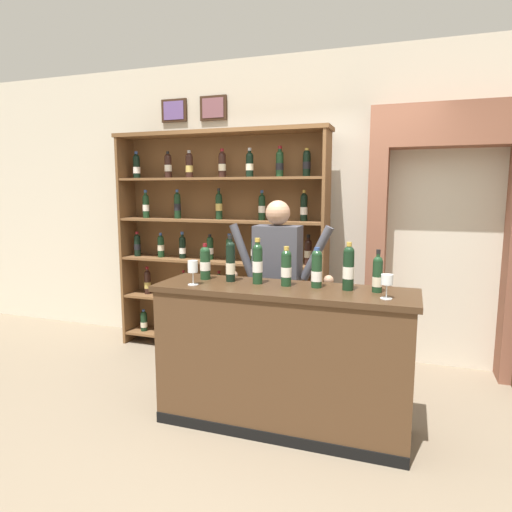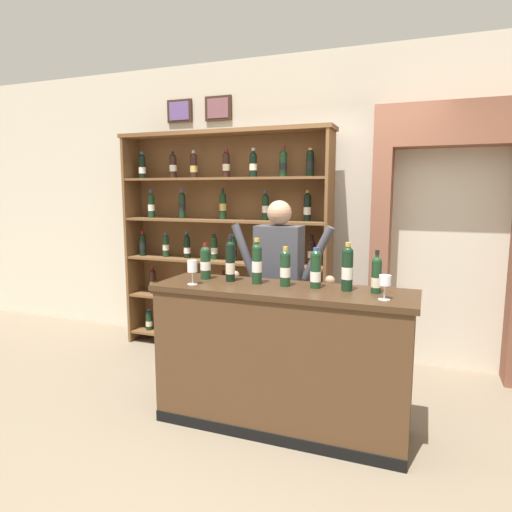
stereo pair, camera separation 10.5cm
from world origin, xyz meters
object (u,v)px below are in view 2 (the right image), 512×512
Objects in this scene: wine_shelf at (225,238)px; tasting_bottle_bianco at (376,275)px; tasting_bottle_riserva at (205,262)px; tasting_bottle_grappa at (316,269)px; shopkeeper at (279,275)px; tasting_bottle_prosecco at (230,261)px; tasting_bottle_chianti at (285,267)px; tasting_bottle_vin_santo at (257,262)px; wine_glass_center at (385,282)px; tasting_bottle_rosso at (347,268)px; wine_glass_right at (192,268)px; tasting_counter at (281,358)px.

wine_shelf reaches higher than tasting_bottle_bianco.
tasting_bottle_riserva is 0.86m from tasting_bottle_grappa.
shopkeeper is 0.59m from tasting_bottle_prosecco.
wine_shelf is 8.13× the size of tasting_bottle_chianti.
tasting_bottle_vin_santo is 1.18× the size of tasting_bottle_grappa.
tasting_bottle_grappa reaches higher than wine_glass_center.
tasting_bottle_vin_santo reaches higher than tasting_bottle_rosso.
tasting_bottle_bianco is at bearing -1.15° from tasting_bottle_riserva.
wine_glass_right reaches higher than wine_glass_center.
tasting_bottle_prosecco is 0.43m from tasting_bottle_chianti.
tasting_bottle_grappa is at bearing 0.05° from tasting_bottle_prosecco.
wine_glass_center is at bearing -39.28° from wine_shelf.
tasting_bottle_rosso reaches higher than tasting_bottle_riserva.
tasting_counter is 0.94m from wine_glass_center.
tasting_bottle_bianco is at bearing 0.66° from tasting_bottle_chianti.
tasting_counter is 0.65m from tasting_bottle_chianti.
tasting_bottle_grappa is at bearing 18.61° from tasting_counter.
wine_glass_center is at bearing -20.98° from tasting_bottle_grappa.
tasting_bottle_rosso reaches higher than tasting_bottle_grappa.
tasting_bottle_grappa is at bearing 1.54° from tasting_bottle_vin_santo.
tasting_bottle_vin_santo is (0.21, -0.01, 0.00)m from tasting_bottle_prosecco.
shopkeeper is 5.74× the size of tasting_bottle_grappa.
tasting_bottle_prosecco reaches higher than tasting_counter.
tasting_bottle_riserva reaches higher than tasting_counter.
tasting_bottle_vin_santo reaches higher than tasting_bottle_grappa.
tasting_counter is at bearing -70.08° from shopkeeper.
wine_shelf reaches higher than tasting_counter.
tasting_bottle_bianco reaches higher than wine_glass_right.
wine_shelf is at bearing 143.16° from tasting_bottle_bianco.
wine_glass_right is at bearing -119.94° from shopkeeper.
wine_shelf is 1.77m from tasting_bottle_grappa.
tasting_bottle_prosecco is 2.22× the size of wine_glass_center.
tasting_bottle_prosecco reaches higher than tasting_bottle_rosso.
tasting_bottle_grappa is at bearing 5.09° from tasting_bottle_chianti.
shopkeeper is at bearing 109.92° from tasting_counter.
wine_glass_center is at bearing -9.25° from tasting_bottle_prosecco.
tasting_bottle_vin_santo is at bearing 179.98° from tasting_bottle_bianco.
shopkeeper is 0.86m from tasting_bottle_rosso.
tasting_bottle_rosso is at bearing 0.17° from tasting_bottle_vin_santo.
tasting_bottle_chianti is (0.22, -0.54, 0.17)m from shopkeeper.
shopkeeper is at bearing 140.93° from tasting_bottle_rosso.
wine_glass_right is (-0.63, -0.13, 0.63)m from tasting_counter.
tasting_bottle_rosso is (0.22, -0.01, 0.02)m from tasting_bottle_grappa.
tasting_bottle_bianco is (0.84, -0.00, -0.03)m from tasting_bottle_vin_santo.
tasting_bottle_vin_santo reaches higher than tasting_counter.
tasting_bottle_prosecco is at bearing 179.38° from tasting_bottle_bianco.
tasting_bottle_rosso reaches higher than tasting_bottle_bianco.
tasting_bottle_vin_santo is at bearing 24.49° from wine_glass_right.
wine_shelf is 6.63× the size of tasting_bottle_prosecco.
tasting_bottle_vin_santo is at bearing -178.46° from tasting_bottle_grappa.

